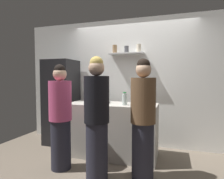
{
  "coord_description": "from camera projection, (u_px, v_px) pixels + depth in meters",
  "views": [
    {
      "loc": [
        0.8,
        -2.7,
        1.39
      ],
      "look_at": [
        -0.22,
        0.52,
        1.19
      ],
      "focal_mm": 30.82,
      "sensor_mm": 36.0,
      "label": 1
    }
  ],
  "objects": [
    {
      "name": "ground_plane",
      "position": [
        116.0,
        170.0,
        2.89
      ],
      "size": [
        5.28,
        5.28,
        0.0
      ],
      "primitive_type": "plane",
      "color": "#726656"
    },
    {
      "name": "utensil_holder",
      "position": [
        142.0,
        102.0,
        3.12
      ],
      "size": [
        0.12,
        0.12,
        0.22
      ],
      "color": "#B2B2B7",
      "rests_on": "counter"
    },
    {
      "name": "baking_pan",
      "position": [
        99.0,
        102.0,
        3.44
      ],
      "size": [
        0.34,
        0.24,
        0.05
      ],
      "primitive_type": "cube",
      "color": "gray",
      "rests_on": "counter"
    },
    {
      "name": "person_pink_top",
      "position": [
        60.0,
        118.0,
        2.91
      ],
      "size": [
        0.34,
        0.34,
        1.59
      ],
      "rotation": [
        0.0,
        0.0,
        1.4
      ],
      "color": "#262633",
      "rests_on": "ground"
    },
    {
      "name": "water_bottle_plastic",
      "position": [
        125.0,
        99.0,
        3.21
      ],
      "size": [
        0.09,
        0.09,
        0.22
      ],
      "color": "silver",
      "rests_on": "counter"
    },
    {
      "name": "wine_bottle_dark_glass",
      "position": [
        135.0,
        96.0,
        3.52
      ],
      "size": [
        0.07,
        0.07,
        0.32
      ],
      "color": "black",
      "rests_on": "counter"
    },
    {
      "name": "counter",
      "position": [
        112.0,
        130.0,
        3.43
      ],
      "size": [
        1.58,
        0.66,
        0.94
      ],
      "primitive_type": "cube",
      "color": "#B7B2A8",
      "rests_on": "ground"
    },
    {
      "name": "person_blonde",
      "position": [
        97.0,
        119.0,
        2.59
      ],
      "size": [
        0.34,
        0.34,
        1.68
      ],
      "rotation": [
        0.0,
        0.0,
        2.86
      ],
      "color": "#262633",
      "rests_on": "ground"
    },
    {
      "name": "back_wall_assembly",
      "position": [
        133.0,
        82.0,
        4.0
      ],
      "size": [
        4.8,
        0.32,
        2.6
      ],
      "color": "white",
      "rests_on": "ground"
    },
    {
      "name": "person_brown_jacket",
      "position": [
        143.0,
        120.0,
        2.62
      ],
      "size": [
        0.34,
        0.34,
        1.65
      ],
      "rotation": [
        0.0,
        0.0,
        2.52
      ],
      "color": "#262633",
      "rests_on": "ground"
    },
    {
      "name": "wine_bottle_pale_glass",
      "position": [
        100.0,
        96.0,
        3.69
      ],
      "size": [
        0.08,
        0.08,
        0.32
      ],
      "color": "#B2BFB2",
      "rests_on": "counter"
    },
    {
      "name": "refrigerator",
      "position": [
        61.0,
        102.0,
        4.09
      ],
      "size": [
        0.6,
        0.63,
        1.76
      ],
      "color": "black",
      "rests_on": "ground"
    }
  ]
}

